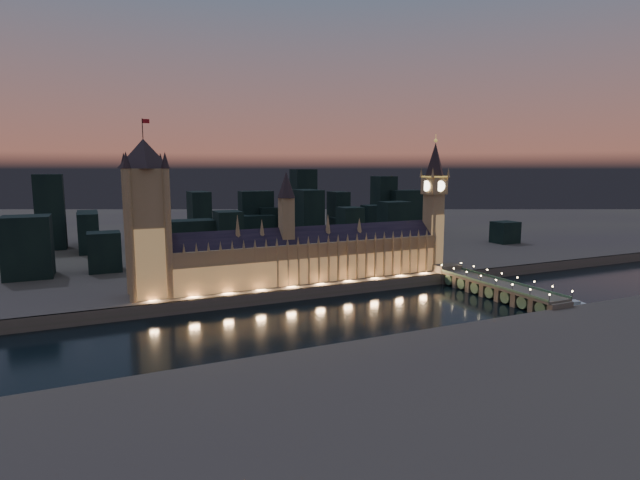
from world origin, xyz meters
name	(u,v)px	position (x,y,z in m)	size (l,w,h in m)	color
ground_plane	(349,313)	(0.00, 0.00, 0.00)	(2000.00, 2000.00, 0.00)	black
north_bank	(194,223)	(0.00, 520.00, 4.00)	(2000.00, 960.00, 8.00)	#3F363B
embankment_wall	(322,292)	(0.00, 41.00, 4.00)	(2000.00, 2.50, 8.00)	#4A513F
palace_of_westminster	(312,255)	(1.55, 61.74, 26.37)	(202.00, 24.09, 78.00)	#987A4F
victoria_tower	(147,210)	(-110.00, 61.92, 62.40)	(31.68, 31.68, 110.11)	#987A4F
elizabeth_tower	(434,195)	(108.00, 61.92, 67.60)	(18.00, 18.00, 106.96)	#987A4F
westminster_bridge	(491,287)	(109.96, -3.44, 5.98)	(19.90, 113.00, 15.90)	#4A513F
river_boat	(564,306)	(129.96, -46.68, 1.56)	(38.33, 15.85, 4.50)	#4A513F
city_backdrop	(271,222)	(34.16, 247.99, 31.41)	(481.30, 215.63, 79.53)	black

